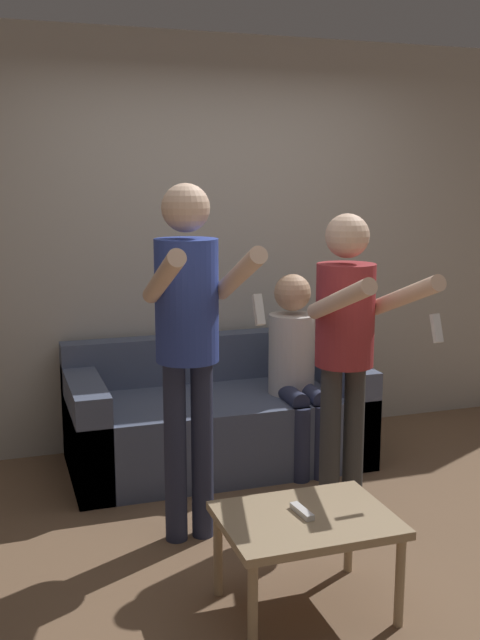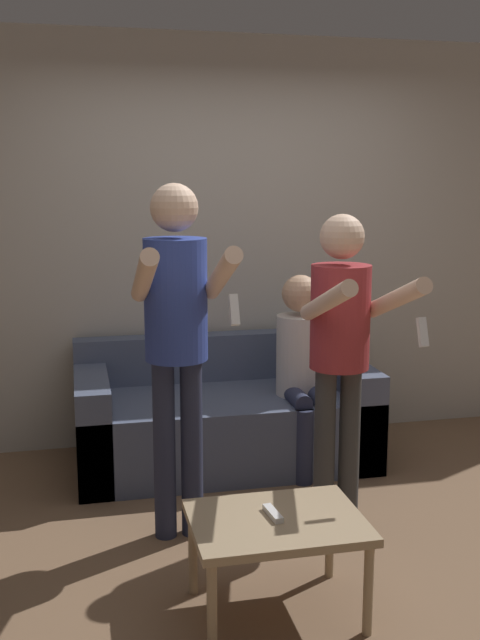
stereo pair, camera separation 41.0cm
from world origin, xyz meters
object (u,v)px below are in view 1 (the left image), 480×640
at_px(person_standing_right, 347,333).
at_px(remote_on_table, 302,511).
at_px(person_standing_left, 188,324).
at_px(coffee_table, 306,527).
at_px(person_seated, 296,361).
at_px(couch, 216,420).

xyz_separation_m(person_standing_right, remote_on_table, (-0.55, -0.73, -0.57)).
xyz_separation_m(person_standing_left, coffee_table, (0.30, -0.76, -0.73)).
distance_m(person_standing_left, person_standing_right, 0.84).
relative_size(person_seated, remote_on_table, 7.88).
bearing_deg(person_standing_right, couch, 113.39).
bearing_deg(coffee_table, person_standing_left, 111.31).
height_order(couch, person_standing_left, person_standing_left).
height_order(couch, remote_on_table, couch).
relative_size(couch, remote_on_table, 11.97).
bearing_deg(remote_on_table, person_seated, 68.45).
height_order(person_standing_right, remote_on_table, person_standing_right).
xyz_separation_m(person_standing_right, person_seated, (0.04, 0.77, -0.33)).
xyz_separation_m(couch, person_standing_right, (0.42, -0.97, 0.73)).
bearing_deg(person_standing_left, person_seated, 41.01).
bearing_deg(person_standing_left, coffee_table, -68.69).
xyz_separation_m(couch, person_standing_left, (-0.42, -0.96, 0.83)).
bearing_deg(couch, coffee_table, -94.07).
relative_size(couch, person_standing_right, 1.14).
bearing_deg(person_standing_right, person_seated, 87.07).
relative_size(couch, person_standing_left, 1.04).
distance_m(couch, coffee_table, 1.73).
xyz_separation_m(person_standing_left, person_seated, (0.88, 0.76, -0.43)).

